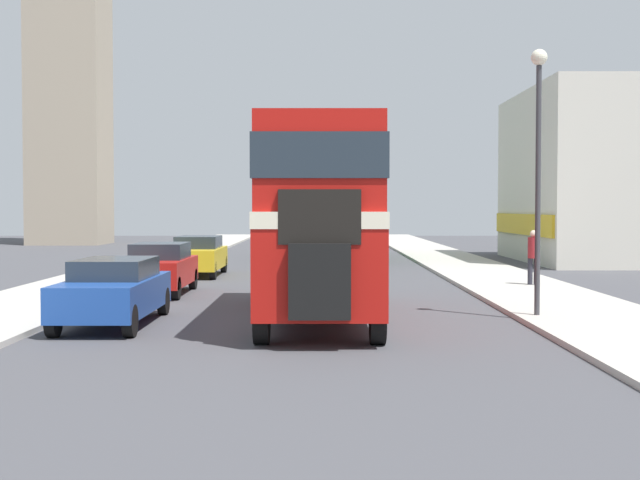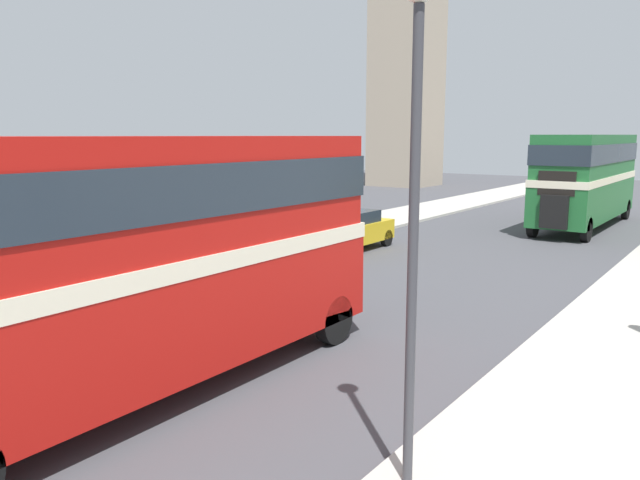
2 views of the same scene
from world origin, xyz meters
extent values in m
plane|color=#47474C|center=(0.00, 0.00, 0.00)|extent=(120.00, 120.00, 0.00)
cube|color=#B2140F|center=(0.64, 0.86, 1.30)|extent=(2.40, 9.12, 1.65)
cube|color=beige|center=(0.64, 0.86, 2.28)|extent=(2.42, 9.17, 0.30)
cube|color=#B2140F|center=(0.64, 0.86, 3.33)|extent=(2.35, 8.94, 1.80)
cube|color=#232D38|center=(0.64, 0.86, 3.42)|extent=(2.42, 9.03, 0.81)
cylinder|color=black|center=(-0.42, 4.51, 0.50)|extent=(0.28, 1.01, 1.01)
cylinder|color=black|center=(1.70, 4.51, 0.50)|extent=(0.28, 1.01, 1.01)
cube|color=#1E602D|center=(1.95, 24.87, 1.31)|extent=(2.40, 10.18, 1.66)
cube|color=beige|center=(1.95, 24.87, 2.29)|extent=(2.42, 10.23, 0.30)
cube|color=#1E602D|center=(1.95, 24.87, 3.35)|extent=(2.35, 9.97, 1.81)
cube|color=#232D38|center=(1.95, 24.87, 3.44)|extent=(2.42, 10.08, 0.82)
cube|color=black|center=(1.95, 19.68, 1.23)|extent=(1.08, 0.20, 1.33)
cube|color=black|center=(1.95, 19.82, 2.35)|extent=(1.44, 0.12, 0.97)
cylinder|color=black|center=(0.89, 20.59, 0.50)|extent=(0.28, 1.01, 1.01)
cylinder|color=black|center=(3.00, 20.59, 0.50)|extent=(0.28, 1.01, 1.01)
cylinder|color=black|center=(0.89, 29.05, 0.50)|extent=(0.28, 1.01, 1.01)
cylinder|color=black|center=(3.00, 29.05, 0.50)|extent=(0.28, 1.01, 1.01)
cylinder|color=black|center=(-4.48, 1.59, 0.32)|extent=(0.20, 0.64, 0.64)
cylinder|color=black|center=(-3.01, 1.59, 0.32)|extent=(0.20, 0.64, 0.64)
cube|color=red|center=(-3.98, 6.50, 0.66)|extent=(1.65, 4.12, 0.74)
cube|color=#232D38|center=(-3.98, 6.67, 1.25)|extent=(1.46, 2.14, 0.45)
cylinder|color=black|center=(-4.71, 4.89, 0.32)|extent=(0.20, 0.64, 0.64)
cylinder|color=black|center=(-3.25, 4.89, 0.32)|extent=(0.20, 0.64, 0.64)
cylinder|color=black|center=(-4.71, 8.12, 0.32)|extent=(0.20, 0.64, 0.64)
cylinder|color=black|center=(-3.25, 8.12, 0.32)|extent=(0.20, 0.64, 0.64)
cube|color=gold|center=(-3.82, 13.42, 0.65)|extent=(1.70, 4.34, 0.73)
cube|color=#232D38|center=(-3.82, 13.59, 1.24)|extent=(1.50, 2.25, 0.44)
cylinder|color=black|center=(-4.57, 11.70, 0.32)|extent=(0.20, 0.64, 0.64)
cylinder|color=black|center=(-3.07, 11.70, 0.32)|extent=(0.20, 0.64, 0.64)
cylinder|color=black|center=(-4.57, 15.14, 0.32)|extent=(0.20, 0.64, 0.64)
cylinder|color=black|center=(-3.07, 15.14, 0.32)|extent=(0.20, 0.64, 0.64)
cylinder|color=#38383D|center=(5.46, 0.56, 2.87)|extent=(0.12, 0.12, 5.50)
cube|color=tan|center=(-16.46, 41.91, 13.81)|extent=(4.86, 4.86, 27.62)
camera|label=1|loc=(0.65, -19.10, 2.50)|focal=50.00mm
camera|label=2|loc=(8.63, -5.70, 4.24)|focal=35.00mm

